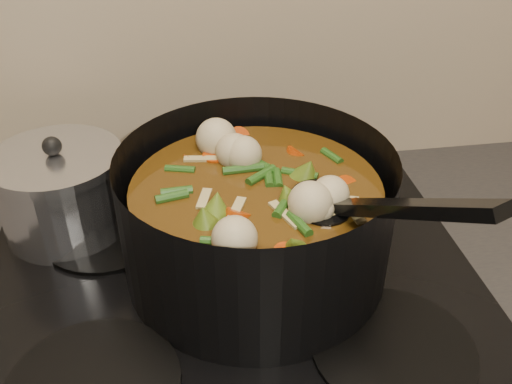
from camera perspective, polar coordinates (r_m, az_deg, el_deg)
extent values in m
cube|color=black|center=(0.75, -2.22, -11.70)|extent=(2.64, 0.64, 0.05)
cube|color=black|center=(0.73, -2.28, -9.76)|extent=(0.62, 0.54, 0.02)
cylinder|color=black|center=(0.66, 13.55, -14.90)|extent=(0.18, 0.18, 0.01)
cylinder|color=black|center=(0.82, -14.60, -3.80)|extent=(0.18, 0.18, 0.01)
cylinder|color=black|center=(0.84, 7.47, -1.83)|extent=(0.18, 0.18, 0.01)
cylinder|color=black|center=(0.69, 0.00, -2.30)|extent=(0.39, 0.39, 0.16)
cylinder|color=black|center=(0.74, 0.00, -7.07)|extent=(0.32, 0.32, 0.01)
cylinder|color=#4D330D|center=(0.70, 0.00, -3.20)|extent=(0.30, 0.30, 0.11)
cylinder|color=red|center=(0.68, 3.66, 0.72)|extent=(0.03, 0.04, 0.03)
cylinder|color=red|center=(0.73, 2.08, 3.57)|extent=(0.05, 0.04, 0.03)
cylinder|color=red|center=(0.75, -5.73, 3.99)|extent=(0.05, 0.05, 0.03)
cylinder|color=red|center=(0.66, -5.16, -0.23)|extent=(0.04, 0.04, 0.03)
cylinder|color=red|center=(0.60, -2.58, -4.46)|extent=(0.04, 0.04, 0.03)
cylinder|color=red|center=(0.65, 2.75, -1.12)|extent=(0.05, 0.05, 0.03)
cylinder|color=red|center=(0.69, 6.23, 1.39)|extent=(0.04, 0.04, 0.03)
cylinder|color=red|center=(0.76, 1.86, 4.95)|extent=(0.04, 0.04, 0.03)
cylinder|color=red|center=(0.71, -3.71, 2.21)|extent=(0.05, 0.05, 0.03)
sphere|color=beige|center=(0.67, 5.79, 1.93)|extent=(0.05, 0.05, 0.05)
sphere|color=beige|center=(0.72, -0.01, 4.39)|extent=(0.05, 0.05, 0.05)
sphere|color=beige|center=(0.67, -5.79, 1.92)|extent=(0.05, 0.05, 0.05)
sphere|color=beige|center=(0.61, -1.95, -1.86)|extent=(0.05, 0.05, 0.05)
sphere|color=beige|center=(0.64, 5.53, -0.02)|extent=(0.05, 0.05, 0.05)
sphere|color=beige|center=(0.71, 3.20, 3.89)|extent=(0.05, 0.05, 0.05)
cone|color=#546B1A|center=(0.61, -6.03, -2.43)|extent=(0.04, 0.04, 0.04)
cone|color=#546B1A|center=(0.60, 4.41, -3.19)|extent=(0.04, 0.04, 0.04)
cone|color=#546B1A|center=(0.69, 7.67, 1.92)|extent=(0.04, 0.04, 0.04)
cone|color=#546B1A|center=(0.75, 0.67, 4.95)|extent=(0.04, 0.04, 0.04)
cone|color=#546B1A|center=(0.70, -7.10, 2.64)|extent=(0.04, 0.04, 0.04)
cone|color=#546B1A|center=(0.61, -5.70, -2.62)|extent=(0.04, 0.04, 0.04)
cone|color=#546B1A|center=(0.60, 4.81, -3.04)|extent=(0.04, 0.04, 0.04)
cylinder|color=#29581A|center=(0.70, 2.18, 2.75)|extent=(0.01, 0.04, 0.01)
cylinder|color=#29581A|center=(0.76, -2.45, 5.30)|extent=(0.04, 0.04, 0.01)
cylinder|color=#29581A|center=(0.70, -6.83, 2.55)|extent=(0.04, 0.02, 0.01)
cylinder|color=#29581A|center=(0.65, -5.74, -0.56)|extent=(0.03, 0.04, 0.01)
cylinder|color=#29581A|center=(0.63, -1.31, -1.52)|extent=(0.03, 0.04, 0.01)
cylinder|color=#29581A|center=(0.59, 5.84, -4.17)|extent=(0.04, 0.02, 0.01)
cylinder|color=#29581A|center=(0.66, 7.88, 0.19)|extent=(0.04, 0.04, 0.01)
cylinder|color=#29581A|center=(0.71, 4.41, 2.88)|extent=(0.01, 0.04, 0.01)
cylinder|color=#29581A|center=(0.71, 0.08, 3.07)|extent=(0.04, 0.04, 0.01)
cylinder|color=#29581A|center=(0.74, -6.53, 4.07)|extent=(0.04, 0.02, 0.01)
cylinder|color=#29581A|center=(0.66, -7.89, 0.36)|extent=(0.03, 0.04, 0.01)
cylinder|color=#29581A|center=(0.62, -3.71, -2.08)|extent=(0.03, 0.04, 0.01)
cylinder|color=#29581A|center=(0.63, 1.15, -1.55)|extent=(0.04, 0.02, 0.01)
cube|color=tan|center=(0.70, -6.00, 2.41)|extent=(0.05, 0.01, 0.00)
cube|color=tan|center=(0.62, -5.15, -2.16)|extent=(0.02, 0.05, 0.00)
cube|color=tan|center=(0.61, 3.76, -2.81)|extent=(0.05, 0.03, 0.00)
cube|color=tan|center=(0.69, 6.66, 1.60)|extent=(0.04, 0.04, 0.00)
cube|color=tan|center=(0.74, 0.59, 4.27)|extent=(0.03, 0.05, 0.00)
cube|color=tan|center=(0.70, -6.18, 2.23)|extent=(0.05, 0.02, 0.00)
cube|color=tan|center=(0.62, -4.87, -2.32)|extent=(0.01, 0.05, 0.00)
ellipsoid|color=black|center=(0.64, 6.46, -1.15)|extent=(0.07, 0.09, 0.01)
cube|color=black|center=(0.55, 14.75, -1.62)|extent=(0.10, 0.19, 0.12)
cylinder|color=silver|center=(0.82, -18.72, -0.38)|extent=(0.17, 0.17, 0.11)
cylinder|color=silver|center=(0.79, -19.48, 3.15)|extent=(0.17, 0.17, 0.01)
sphere|color=black|center=(0.78, -19.74, 4.34)|extent=(0.03, 0.03, 0.03)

